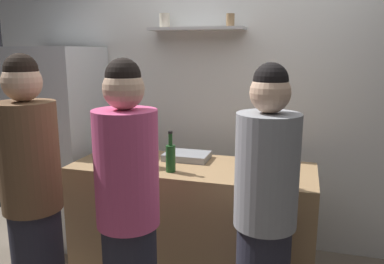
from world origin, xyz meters
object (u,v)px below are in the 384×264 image
at_px(baking_pan, 187,156).
at_px(person_pink_top, 128,216).
at_px(wine_bottle_amber_glass, 122,143).
at_px(utensil_holder, 149,160).
at_px(water_bottle_plastic, 98,143).
at_px(wine_bottle_green_glass, 171,157).
at_px(person_grey_hoodie, 265,218).
at_px(person_brown_jacket, 33,202).
at_px(wine_bottle_dark_glass, 272,167).
at_px(refrigerator, 62,145).

relative_size(baking_pan, person_pink_top, 0.20).
distance_m(baking_pan, wine_bottle_amber_glass, 0.50).
height_order(utensil_holder, water_bottle_plastic, water_bottle_plastic).
xyz_separation_m(utensil_holder, wine_bottle_amber_glass, (-0.27, 0.12, 0.08)).
height_order(baking_pan, wine_bottle_green_glass, wine_bottle_green_glass).
relative_size(wine_bottle_amber_glass, person_pink_top, 0.20).
bearing_deg(utensil_holder, person_grey_hoodie, -28.14).
relative_size(utensil_holder, water_bottle_plastic, 0.91).
relative_size(water_bottle_plastic, person_pink_top, 0.14).
relative_size(utensil_holder, wine_bottle_green_glass, 0.77).
distance_m(person_pink_top, person_brown_jacket, 0.62).
xyz_separation_m(baking_pan, person_grey_hoodie, (0.67, -0.74, -0.10)).
xyz_separation_m(baking_pan, person_brown_jacket, (-0.65, -0.95, -0.07)).
bearing_deg(utensil_holder, person_brown_jacket, -123.86).
bearing_deg(utensil_holder, wine_bottle_amber_glass, 155.89).
bearing_deg(wine_bottle_amber_glass, baking_pan, 18.37).
bearing_deg(person_grey_hoodie, wine_bottle_dark_glass, -134.07).
bearing_deg(wine_bottle_amber_glass, wine_bottle_dark_glass, -12.58).
bearing_deg(refrigerator, utensil_holder, -23.56).
bearing_deg(person_brown_jacket, water_bottle_plastic, -69.82).
bearing_deg(wine_bottle_green_glass, water_bottle_plastic, 162.38).
distance_m(baking_pan, person_grey_hoodie, 1.01).
distance_m(utensil_holder, water_bottle_plastic, 0.54).
relative_size(person_pink_top, person_brown_jacket, 0.99).
xyz_separation_m(water_bottle_plastic, person_brown_jacket, (0.05, -0.85, -0.15)).
height_order(person_grey_hoodie, person_pink_top, person_pink_top).
height_order(refrigerator, wine_bottle_dark_glass, refrigerator).
height_order(wine_bottle_green_glass, wine_bottle_dark_glass, wine_bottle_dark_glass).
xyz_separation_m(person_pink_top, person_brown_jacket, (-0.62, 0.00, 0.01)).
xyz_separation_m(baking_pan, utensil_holder, (-0.20, -0.28, 0.03)).
xyz_separation_m(refrigerator, wine_bottle_amber_glass, (0.78, -0.34, 0.15)).
bearing_deg(baking_pan, wine_bottle_green_glass, -92.89).
height_order(refrigerator, water_bottle_plastic, refrigerator).
xyz_separation_m(wine_bottle_amber_glass, person_grey_hoodie, (1.14, -0.59, -0.20)).
bearing_deg(wine_bottle_green_glass, person_brown_jacket, -135.44).
bearing_deg(refrigerator, person_pink_top, -43.30).
height_order(refrigerator, utensil_holder, refrigerator).
bearing_deg(wine_bottle_dark_glass, person_grey_hoodie, -90.48).
bearing_deg(wine_bottle_green_glass, utensil_holder, 164.78).
bearing_deg(person_brown_jacket, refrigerator, -45.95).
height_order(wine_bottle_amber_glass, person_brown_jacket, person_brown_jacket).
height_order(utensil_holder, person_brown_jacket, person_brown_jacket).
bearing_deg(wine_bottle_green_glass, person_pink_top, -91.92).
bearing_deg(wine_bottle_green_glass, wine_bottle_amber_glass, 159.36).
xyz_separation_m(wine_bottle_amber_glass, water_bottle_plastic, (-0.24, 0.05, -0.02)).
distance_m(refrigerator, person_grey_hoodie, 2.13).
height_order(refrigerator, person_pink_top, refrigerator).
distance_m(utensil_holder, person_grey_hoodie, 1.00).
bearing_deg(utensil_holder, water_bottle_plastic, 161.54).
bearing_deg(utensil_holder, refrigerator, 156.44).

